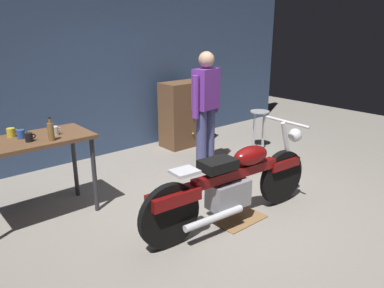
{
  "coord_description": "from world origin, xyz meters",
  "views": [
    {
      "loc": [
        -2.81,
        -2.51,
        2.01
      ],
      "look_at": [
        -0.06,
        0.7,
        0.65
      ],
      "focal_mm": 34.78,
      "sensor_mm": 36.0,
      "label": 1
    }
  ],
  "objects_px": {
    "mug_yellow_tall": "(11,133)",
    "mug_black_matte": "(29,137)",
    "shop_stool": "(259,119)",
    "mug_white_ceramic": "(54,131)",
    "person_standing": "(206,106)",
    "mug_blue_enamel": "(21,134)",
    "wooden_dresser": "(184,114)",
    "motorcycle": "(234,183)",
    "bottle": "(51,131)"
  },
  "relations": [
    {
      "from": "person_standing",
      "to": "mug_white_ceramic",
      "type": "distance_m",
      "value": 2.15
    },
    {
      "from": "mug_black_matte",
      "to": "mug_white_ceramic",
      "type": "bearing_deg",
      "value": 13.25
    },
    {
      "from": "shop_stool",
      "to": "mug_blue_enamel",
      "type": "relative_size",
      "value": 5.9
    },
    {
      "from": "mug_black_matte",
      "to": "bottle",
      "type": "bearing_deg",
      "value": -31.6
    },
    {
      "from": "shop_stool",
      "to": "bottle",
      "type": "distance_m",
      "value": 3.59
    },
    {
      "from": "motorcycle",
      "to": "wooden_dresser",
      "type": "xyz_separation_m",
      "value": [
        1.32,
        2.4,
        0.1
      ]
    },
    {
      "from": "motorcycle",
      "to": "shop_stool",
      "type": "xyz_separation_m",
      "value": [
        2.17,
        1.46,
        0.05
      ]
    },
    {
      "from": "mug_white_ceramic",
      "to": "mug_black_matte",
      "type": "relative_size",
      "value": 1.11
    },
    {
      "from": "mug_yellow_tall",
      "to": "mug_blue_enamel",
      "type": "bearing_deg",
      "value": -64.75
    },
    {
      "from": "shop_stool",
      "to": "mug_white_ceramic",
      "type": "xyz_separation_m",
      "value": [
        -3.45,
        -0.06,
        0.45
      ]
    },
    {
      "from": "mug_yellow_tall",
      "to": "mug_blue_enamel",
      "type": "distance_m",
      "value": 0.14
    },
    {
      "from": "person_standing",
      "to": "mug_yellow_tall",
      "type": "xyz_separation_m",
      "value": [
        -2.52,
        0.24,
        0.02
      ]
    },
    {
      "from": "mug_blue_enamel",
      "to": "wooden_dresser",
      "type": "bearing_deg",
      "value": 17.45
    },
    {
      "from": "shop_stool",
      "to": "mug_black_matte",
      "type": "relative_size",
      "value": 6.08
    },
    {
      "from": "mug_black_matte",
      "to": "person_standing",
      "type": "bearing_deg",
      "value": 1.04
    },
    {
      "from": "mug_white_ceramic",
      "to": "mug_black_matte",
      "type": "bearing_deg",
      "value": -166.75
    },
    {
      "from": "mug_blue_enamel",
      "to": "mug_black_matte",
      "type": "xyz_separation_m",
      "value": [
        0.03,
        -0.16,
        -0.0
      ]
    },
    {
      "from": "mug_black_matte",
      "to": "mug_yellow_tall",
      "type": "bearing_deg",
      "value": 106.87
    },
    {
      "from": "mug_blue_enamel",
      "to": "mug_white_ceramic",
      "type": "relative_size",
      "value": 0.93
    },
    {
      "from": "mug_white_ceramic",
      "to": "wooden_dresser",
      "type": "bearing_deg",
      "value": 21.21
    },
    {
      "from": "mug_blue_enamel",
      "to": "mug_white_ceramic",
      "type": "height_order",
      "value": "same"
    },
    {
      "from": "wooden_dresser",
      "to": "mug_white_ceramic",
      "type": "distance_m",
      "value": 2.82
    },
    {
      "from": "wooden_dresser",
      "to": "mug_blue_enamel",
      "type": "relative_size",
      "value": 10.14
    },
    {
      "from": "wooden_dresser",
      "to": "mug_blue_enamel",
      "type": "xyz_separation_m",
      "value": [
        -2.91,
        -0.91,
        0.4
      ]
    },
    {
      "from": "bottle",
      "to": "mug_black_matte",
      "type": "bearing_deg",
      "value": 148.4
    },
    {
      "from": "mug_black_matte",
      "to": "bottle",
      "type": "distance_m",
      "value": 0.22
    },
    {
      "from": "motorcycle",
      "to": "person_standing",
      "type": "xyz_separation_m",
      "value": [
        0.86,
        1.37,
        0.48
      ]
    },
    {
      "from": "shop_stool",
      "to": "mug_white_ceramic",
      "type": "relative_size",
      "value": 5.47
    },
    {
      "from": "wooden_dresser",
      "to": "bottle",
      "type": "bearing_deg",
      "value": -156.27
    },
    {
      "from": "mug_blue_enamel",
      "to": "motorcycle",
      "type": "bearing_deg",
      "value": -43.11
    },
    {
      "from": "shop_stool",
      "to": "person_standing",
      "type": "bearing_deg",
      "value": -176.35
    },
    {
      "from": "mug_blue_enamel",
      "to": "bottle",
      "type": "distance_m",
      "value": 0.35
    },
    {
      "from": "motorcycle",
      "to": "shop_stool",
      "type": "distance_m",
      "value": 2.61
    },
    {
      "from": "shop_stool",
      "to": "mug_yellow_tall",
      "type": "bearing_deg",
      "value": 177.57
    },
    {
      "from": "mug_blue_enamel",
      "to": "mug_black_matte",
      "type": "height_order",
      "value": "mug_blue_enamel"
    },
    {
      "from": "mug_black_matte",
      "to": "bottle",
      "type": "xyz_separation_m",
      "value": [
        0.18,
        -0.11,
        0.05
      ]
    },
    {
      "from": "mug_blue_enamel",
      "to": "mug_white_ceramic",
      "type": "distance_m",
      "value": 0.32
    },
    {
      "from": "shop_stool",
      "to": "mug_blue_enamel",
      "type": "distance_m",
      "value": 3.78
    },
    {
      "from": "motorcycle",
      "to": "mug_blue_enamel",
      "type": "xyz_separation_m",
      "value": [
        -1.59,
        1.49,
        0.5
      ]
    },
    {
      "from": "mug_yellow_tall",
      "to": "wooden_dresser",
      "type": "bearing_deg",
      "value": 14.84
    },
    {
      "from": "shop_stool",
      "to": "mug_black_matte",
      "type": "height_order",
      "value": "mug_black_matte"
    },
    {
      "from": "person_standing",
      "to": "shop_stool",
      "type": "height_order",
      "value": "person_standing"
    },
    {
      "from": "person_standing",
      "to": "mug_black_matte",
      "type": "bearing_deg",
      "value": -10.36
    },
    {
      "from": "mug_white_ceramic",
      "to": "bottle",
      "type": "height_order",
      "value": "bottle"
    },
    {
      "from": "mug_white_ceramic",
      "to": "bottle",
      "type": "bearing_deg",
      "value": -118.95
    },
    {
      "from": "mug_yellow_tall",
      "to": "mug_black_matte",
      "type": "bearing_deg",
      "value": -73.13
    },
    {
      "from": "wooden_dresser",
      "to": "mug_yellow_tall",
      "type": "distance_m",
      "value": 3.1
    },
    {
      "from": "bottle",
      "to": "mug_blue_enamel",
      "type": "bearing_deg",
      "value": 127.39
    },
    {
      "from": "mug_white_ceramic",
      "to": "shop_stool",
      "type": "bearing_deg",
      "value": 1.02
    },
    {
      "from": "person_standing",
      "to": "wooden_dresser",
      "type": "relative_size",
      "value": 1.52
    }
  ]
}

